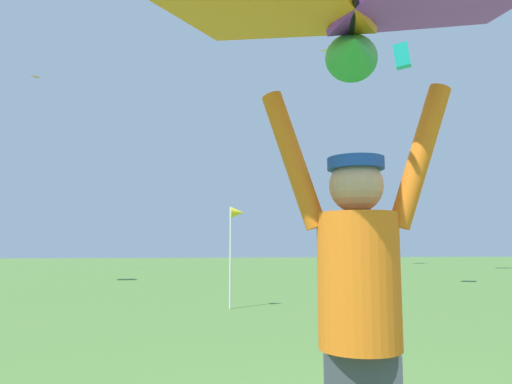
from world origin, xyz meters
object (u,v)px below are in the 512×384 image
at_px(kite_flyer_person, 360,320).
at_px(distant_kite_teal_far_center, 402,56).
at_px(held_stunt_kite, 353,5).
at_px(distant_kite_yellow_overhead_distant, 324,50).
at_px(marker_flag, 236,220).
at_px(distant_kite_orange_high_left, 36,76).

relative_size(kite_flyer_person, distant_kite_teal_far_center, 2.34).
distance_m(held_stunt_kite, distant_kite_yellow_overhead_distant, 35.48).
bearing_deg(distant_kite_teal_far_center, marker_flag, -147.48).
xyz_separation_m(kite_flyer_person, held_stunt_kite, (-0.03, -0.09, 1.32)).
bearing_deg(kite_flyer_person, distant_kite_orange_high_left, 109.17).
bearing_deg(kite_flyer_person, marker_flag, 86.69).
bearing_deg(distant_kite_orange_high_left, kite_flyer_person, -70.83).
relative_size(kite_flyer_person, held_stunt_kite, 0.97).
relative_size(held_stunt_kite, distant_kite_yellow_overhead_distant, 3.13).
bearing_deg(kite_flyer_person, distant_kite_yellow_overhead_distant, 72.09).
distance_m(held_stunt_kite, distant_kite_teal_far_center, 14.19).
bearing_deg(held_stunt_kite, distant_kite_orange_high_left, 109.06).
relative_size(distant_kite_teal_far_center, marker_flag, 0.39).
bearing_deg(distant_kite_teal_far_center, kite_flyer_person, -118.34).
relative_size(distant_kite_orange_high_left, marker_flag, 0.29).
height_order(distant_kite_teal_far_center, distant_kite_yellow_overhead_distant, distant_kite_yellow_overhead_distant).
relative_size(held_stunt_kite, distant_kite_teal_far_center, 2.42).
bearing_deg(distant_kite_orange_high_left, distant_kite_yellow_overhead_distant, 15.63).
bearing_deg(distant_kite_yellow_overhead_distant, kite_flyer_person, -107.91).
height_order(kite_flyer_person, marker_flag, marker_flag).
bearing_deg(marker_flag, distant_kite_orange_high_left, 117.82).
bearing_deg(distant_kite_teal_far_center, distant_kite_orange_high_left, 137.12).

